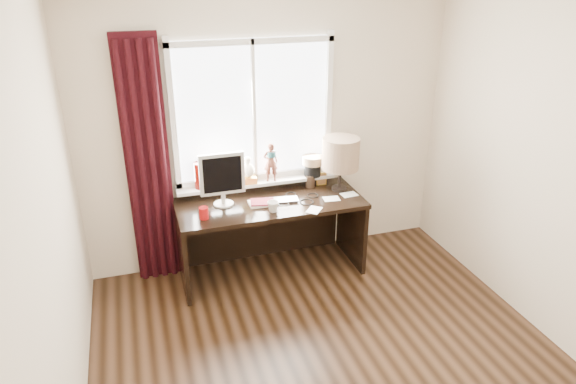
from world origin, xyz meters
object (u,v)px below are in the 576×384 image
object	(u,v)px
laptop	(282,200)
desk	(268,221)
mug	(273,206)
monitor	(222,176)
red_cup	(204,213)
table_lamp	(341,154)

from	to	relation	value
laptop	desk	world-z (taller)	laptop
mug	monitor	xyz separation A→B (m)	(-0.39, 0.27, 0.23)
mug	red_cup	size ratio (longest dim) A/B	0.97
monitor	table_lamp	xyz separation A→B (m)	(1.12, -0.00, 0.09)
laptop	desk	bearing A→B (deg)	138.49
laptop	red_cup	world-z (taller)	red_cup
laptop	table_lamp	bearing A→B (deg)	16.20
laptop	mug	world-z (taller)	mug
red_cup	monitor	xyz separation A→B (m)	(0.21, 0.22, 0.23)
monitor	table_lamp	world-z (taller)	table_lamp
red_cup	table_lamp	bearing A→B (deg)	9.24
monitor	red_cup	bearing A→B (deg)	-133.76
table_lamp	desk	bearing A→B (deg)	176.66
desk	mug	bearing A→B (deg)	-96.24
table_lamp	laptop	bearing A→B (deg)	-171.95
red_cup	desk	size ratio (longest dim) A/B	0.06
monitor	table_lamp	size ratio (longest dim) A/B	0.94
mug	red_cup	xyz separation A→B (m)	(-0.60, 0.05, 0.00)
red_cup	monitor	size ratio (longest dim) A/B	0.21
mug	table_lamp	bearing A→B (deg)	19.65
desk	table_lamp	bearing A→B (deg)	-3.34
red_cup	desk	world-z (taller)	red_cup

